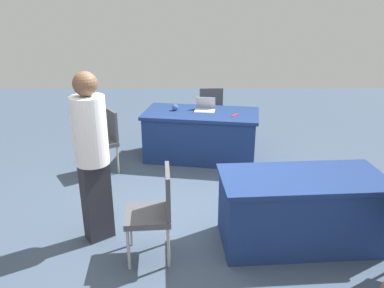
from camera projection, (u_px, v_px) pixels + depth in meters
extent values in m
plane|color=#3D4C60|center=(183.00, 221.00, 4.47)|extent=(14.40, 14.40, 0.00)
cube|color=navy|center=(201.00, 114.00, 6.04)|extent=(1.93, 1.19, 0.05)
cube|color=navy|center=(201.00, 136.00, 6.17)|extent=(1.85, 1.15, 0.72)
cube|color=navy|center=(303.00, 179.00, 3.83)|extent=(1.72, 0.88, 0.05)
cube|color=navy|center=(300.00, 212.00, 3.97)|extent=(1.65, 0.84, 0.72)
cylinder|color=#9E9993|center=(93.00, 166.00, 5.44)|extent=(0.03, 0.03, 0.43)
cylinder|color=#9E9993|center=(85.00, 157.00, 5.73)|extent=(0.03, 0.03, 0.43)
cylinder|color=#9E9993|center=(118.00, 160.00, 5.63)|extent=(0.03, 0.03, 0.43)
cylinder|color=#9E9993|center=(108.00, 152.00, 5.93)|extent=(0.03, 0.03, 0.43)
cube|color=#47474C|center=(100.00, 143.00, 5.60)|extent=(0.61, 0.61, 0.06)
cube|color=#47474C|center=(111.00, 124.00, 5.61)|extent=(0.26, 0.37, 0.45)
cylinder|color=#9E9993|center=(128.00, 250.00, 3.60)|extent=(0.03, 0.03, 0.44)
cylinder|color=#9E9993|center=(131.00, 227.00, 3.95)|extent=(0.03, 0.03, 0.44)
cylinder|color=#9E9993|center=(169.00, 248.00, 3.63)|extent=(0.03, 0.03, 0.44)
cylinder|color=#9E9993|center=(168.00, 226.00, 3.98)|extent=(0.03, 0.03, 0.44)
cube|color=#47474C|center=(148.00, 215.00, 3.70)|extent=(0.47, 0.47, 0.06)
cube|color=#47474C|center=(168.00, 191.00, 3.63)|extent=(0.07, 0.42, 0.45)
cylinder|color=#9E9993|center=(199.00, 121.00, 7.38)|extent=(0.03, 0.03, 0.46)
cylinder|color=#9E9993|center=(219.00, 121.00, 7.40)|extent=(0.03, 0.03, 0.46)
cylinder|color=#9E9993|center=(200.00, 128.00, 7.03)|extent=(0.03, 0.03, 0.46)
cylinder|color=#9E9993|center=(221.00, 127.00, 7.04)|extent=(0.03, 0.03, 0.46)
cube|color=#47474C|center=(210.00, 111.00, 7.12)|extent=(0.46, 0.46, 0.06)
cube|color=#47474C|center=(211.00, 101.00, 6.84)|extent=(0.42, 0.06, 0.45)
cube|color=#26262D|center=(97.00, 201.00, 4.02)|extent=(0.33, 0.31, 0.88)
cylinder|color=white|center=(90.00, 131.00, 3.74)|extent=(0.48, 0.48, 0.70)
sphere|color=brown|center=(85.00, 84.00, 3.58)|extent=(0.24, 0.24, 0.24)
cube|color=silver|center=(205.00, 111.00, 6.06)|extent=(0.35, 0.26, 0.02)
cube|color=#B7B7BC|center=(206.00, 102.00, 6.16)|extent=(0.32, 0.12, 0.19)
sphere|color=#3F5999|center=(175.00, 107.00, 6.10)|extent=(0.10, 0.10, 0.10)
cube|color=red|center=(235.00, 115.00, 5.85)|extent=(0.14, 0.16, 0.01)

